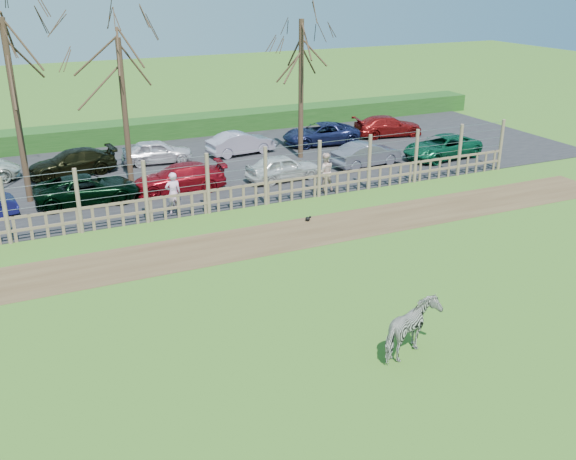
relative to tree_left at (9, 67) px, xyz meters
name	(u,v)px	position (x,y,z in m)	size (l,w,h in m)	color
ground	(292,297)	(6.50, -12.50, -5.62)	(120.00, 120.00, 0.00)	#58892A
dirt_strip	(240,244)	(6.50, -8.00, -5.61)	(34.00, 2.80, 0.01)	brown
asphalt	(168,171)	(6.50, 2.00, -5.60)	(44.00, 13.00, 0.04)	#232326
hedge	(136,131)	(6.50, 9.00, -5.07)	(46.00, 2.00, 1.10)	#1E4716
fence	(208,194)	(6.50, -4.50, -4.81)	(30.16, 0.16, 2.50)	brown
tree_left	(9,67)	(0.00, 0.00, 0.00)	(4.80, 4.80, 7.88)	#3D2B1E
tree_mid	(121,76)	(4.50, 1.00, -0.75)	(4.80, 4.80, 6.83)	#3D2B1E
tree_right	(301,56)	(13.50, 1.50, -0.37)	(4.80, 4.80, 7.35)	#3D2B1E
zebra	(412,330)	(7.89, -16.60, -4.87)	(0.80, 1.76, 1.49)	gray
visitor_a	(173,193)	(5.18, -4.05, -4.71)	(0.63, 0.41, 1.72)	silver
visitor_b	(325,172)	(12.06, -3.97, -4.71)	(0.84, 0.65, 1.72)	beige
crow	(308,219)	(9.74, -6.99, -5.52)	(0.25, 0.19, 0.20)	black
car_2	(88,189)	(2.25, -1.25, -4.98)	(1.99, 4.32, 1.20)	black
car_3	(179,178)	(6.17, -1.32, -4.98)	(1.68, 4.13, 1.20)	maroon
car_4	(283,167)	(11.02, -1.73, -4.98)	(1.42, 3.52, 1.20)	white
car_5	(367,154)	(15.81, -1.35, -4.98)	(1.27, 3.64, 1.20)	slate
car_6	(442,147)	(20.13, -1.73, -4.98)	(1.99, 4.32, 1.20)	#0D5634
car_9	(72,162)	(2.19, 3.25, -4.98)	(1.68, 4.13, 1.20)	black
car_10	(157,152)	(6.39, 3.54, -4.98)	(1.42, 3.52, 1.20)	silver
car_11	(241,143)	(10.88, 3.42, -4.98)	(1.27, 3.64, 1.20)	silver
car_12	(321,134)	(15.74, 3.54, -4.98)	(1.99, 4.32, 1.20)	#1A2048
car_13	(388,126)	(20.28, 3.64, -4.98)	(1.68, 4.13, 1.20)	maroon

